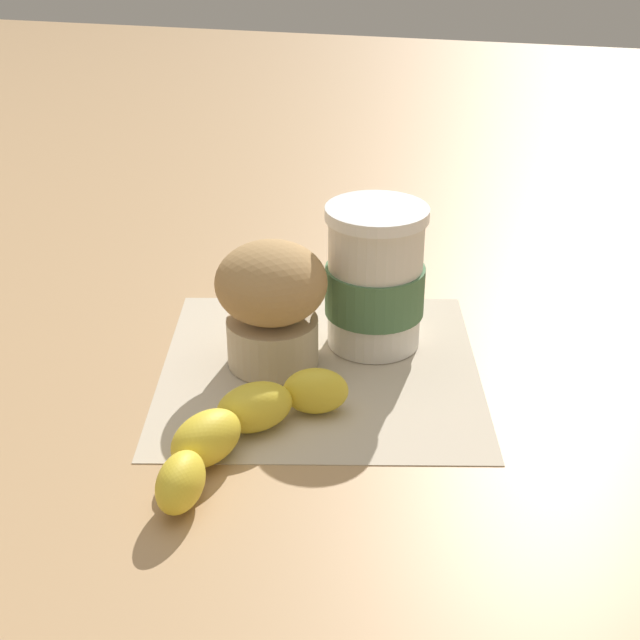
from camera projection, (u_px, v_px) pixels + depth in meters
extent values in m
plane|color=tan|center=(320.00, 369.00, 0.75)|extent=(3.00, 3.00, 0.00)
cube|color=beige|center=(320.00, 369.00, 0.74)|extent=(0.32, 0.32, 0.00)
cylinder|color=silver|center=(375.00, 282.00, 0.76)|extent=(0.08, 0.08, 0.12)
cylinder|color=white|center=(377.00, 213.00, 0.73)|extent=(0.09, 0.09, 0.01)
cylinder|color=#4C754C|center=(375.00, 290.00, 0.76)|extent=(0.09, 0.09, 0.04)
cylinder|color=beige|center=(273.00, 340.00, 0.74)|extent=(0.08, 0.08, 0.04)
ellipsoid|color=#AD8451|center=(271.00, 282.00, 0.72)|extent=(0.09, 0.09, 0.07)
ellipsoid|color=yellow|center=(316.00, 391.00, 0.68)|extent=(0.04, 0.06, 0.04)
ellipsoid|color=yellow|center=(255.00, 407.00, 0.66)|extent=(0.07, 0.07, 0.04)
ellipsoid|color=yellow|center=(206.00, 438.00, 0.62)|extent=(0.07, 0.06, 0.04)
ellipsoid|color=yellow|center=(181.00, 482.00, 0.58)|extent=(0.05, 0.03, 0.04)
cube|color=#9E7547|center=(400.00, 275.00, 0.91)|extent=(0.11, 0.02, 0.00)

